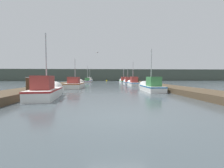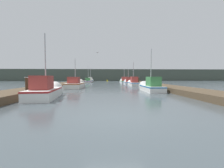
% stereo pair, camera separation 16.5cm
% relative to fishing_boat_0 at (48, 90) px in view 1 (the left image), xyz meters
% --- Properties ---
extents(ground_plane, '(200.00, 200.00, 0.00)m').
position_rel_fishing_boat_0_xyz_m(ground_plane, '(4.47, -5.52, -0.49)').
color(ground_plane, '#424C51').
extents(dock_left, '(2.67, 40.00, 0.45)m').
position_rel_fishing_boat_0_xyz_m(dock_left, '(-2.32, 10.48, -0.27)').
color(dock_left, '#4C3D2B').
rests_on(dock_left, ground_plane).
extents(dock_right, '(2.67, 40.00, 0.45)m').
position_rel_fishing_boat_0_xyz_m(dock_right, '(11.26, 10.48, -0.27)').
color(dock_right, '#4C3D2B').
rests_on(dock_right, ground_plane).
extents(distant_shore_ridge, '(120.00, 16.00, 4.17)m').
position_rel_fishing_boat_0_xyz_m(distant_shore_ridge, '(4.47, 50.42, 1.59)').
color(distant_shore_ridge, '#424C42').
rests_on(distant_shore_ridge, ground_plane).
extents(fishing_boat_0, '(2.01, 5.18, 4.82)m').
position_rel_fishing_boat_0_xyz_m(fishing_boat_0, '(0.00, 0.00, 0.00)').
color(fishing_boat_0, silver).
rests_on(fishing_boat_0, ground_plane).
extents(fishing_boat_1, '(1.55, 4.74, 4.68)m').
position_rel_fishing_boat_0_xyz_m(fishing_boat_1, '(8.76, 4.18, -0.03)').
color(fishing_boat_1, silver).
rests_on(fishing_boat_1, ground_plane).
extents(fishing_boat_2, '(1.89, 5.07, 4.27)m').
position_rel_fishing_boat_0_xyz_m(fishing_boat_2, '(0.34, 8.96, -0.02)').
color(fishing_boat_2, silver).
rests_on(fishing_boat_2, ground_plane).
extents(fishing_boat_3, '(1.41, 5.20, 4.27)m').
position_rel_fishing_boat_0_xyz_m(fishing_boat_3, '(8.85, 13.77, -0.04)').
color(fishing_boat_3, silver).
rests_on(fishing_boat_3, ground_plane).
extents(fishing_boat_4, '(1.79, 4.83, 3.68)m').
position_rel_fishing_boat_0_xyz_m(fishing_boat_4, '(8.81, 18.62, -0.09)').
color(fishing_boat_4, silver).
rests_on(fishing_boat_4, ground_plane).
extents(fishing_boat_5, '(1.73, 4.55, 3.88)m').
position_rel_fishing_boat_0_xyz_m(fishing_boat_5, '(8.64, 23.52, -0.07)').
color(fishing_boat_5, silver).
rests_on(fishing_boat_5, ground_plane).
extents(fishing_boat_6, '(1.81, 4.46, 4.74)m').
position_rel_fishing_boat_0_xyz_m(fishing_boat_6, '(0.07, 27.29, -0.15)').
color(fishing_boat_6, silver).
rests_on(fishing_boat_6, ground_plane).
extents(fishing_boat_7, '(1.52, 6.35, 4.32)m').
position_rel_fishing_boat_0_xyz_m(fishing_boat_7, '(0.18, 32.41, -0.08)').
color(fishing_boat_7, silver).
rests_on(fishing_boat_7, ground_plane).
extents(mooring_piling_0, '(0.28, 0.28, 1.44)m').
position_rel_fishing_boat_0_xyz_m(mooring_piling_0, '(-1.18, -0.35, 0.23)').
color(mooring_piling_0, '#473523').
rests_on(mooring_piling_0, ground_plane).
extents(mooring_piling_1, '(0.36, 0.36, 1.38)m').
position_rel_fishing_boat_0_xyz_m(mooring_piling_1, '(10.16, 15.53, 0.20)').
color(mooring_piling_1, '#473523').
rests_on(mooring_piling_1, ground_plane).
extents(channel_buoy, '(0.55, 0.55, 1.05)m').
position_rel_fishing_boat_0_xyz_m(channel_buoy, '(5.11, 37.67, -0.34)').
color(channel_buoy, gold).
rests_on(channel_buoy, ground_plane).
extents(seagull_lead, '(0.49, 0.46, 0.12)m').
position_rel_fishing_boat_0_xyz_m(seagull_lead, '(3.09, 10.68, 4.39)').
color(seagull_lead, white).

